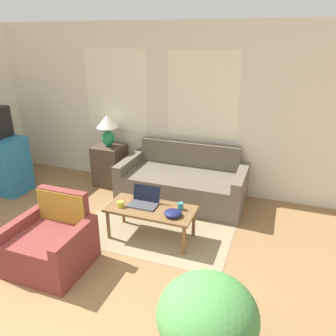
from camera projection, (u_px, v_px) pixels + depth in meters
wall_back at (163, 108)px, 5.23m from camera, size 6.85×0.06×2.60m
rug at (166, 216)px, 4.64m from camera, size 1.97×2.00×0.01m
couch at (183, 183)px, 5.05m from camera, size 1.89×0.91×0.83m
armchair at (53, 244)px, 3.60m from camera, size 0.81×0.73×0.80m
side_table at (110, 165)px, 5.57m from camera, size 0.47×0.47×0.68m
table_lamp at (107, 127)px, 5.32m from camera, size 0.35×0.35×0.51m
coffee_table at (151, 211)px, 4.04m from camera, size 1.09×0.51×0.42m
laptop at (144, 201)px, 4.09m from camera, size 0.35×0.26×0.22m
cup_navy at (120, 204)px, 4.03m from camera, size 0.08×0.08×0.07m
cup_yellow at (180, 206)px, 3.97m from camera, size 0.07×0.07×0.09m
snack_bowl at (173, 213)px, 3.83m from camera, size 0.21×0.21×0.07m
potted_plant at (207, 318)px, 2.35m from camera, size 0.74×0.74×0.81m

